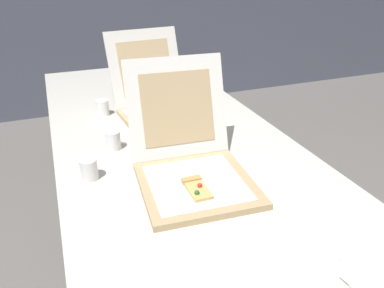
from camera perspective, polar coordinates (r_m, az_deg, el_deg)
table at (r=1.55m, az=-3.09°, el=-0.75°), size 0.93×2.40×0.76m
pizza_box_front at (r=1.23m, az=0.01°, el=-3.39°), size 0.40×0.51×0.36m
pizza_box_middle at (r=1.73m, az=-4.78°, el=5.84°), size 0.40×0.50×0.37m
cup_white_near_center at (r=1.29m, az=-15.61°, el=-3.79°), size 0.06×0.06×0.07m
cup_white_far at (r=1.80m, az=-13.62°, el=5.46°), size 0.06×0.06×0.07m
cup_white_mid at (r=1.46m, az=-12.09°, el=0.54°), size 0.06×0.06×0.07m
napkin_pile at (r=1.00m, az=26.76°, el=-18.53°), size 0.19×0.19×0.01m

